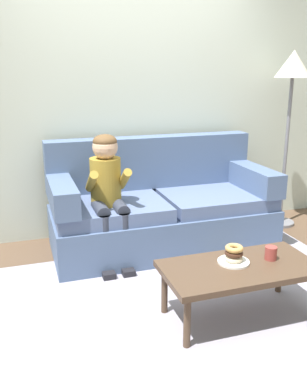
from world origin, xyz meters
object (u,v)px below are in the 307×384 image
at_px(couch, 160,209).
at_px(coffee_table, 240,271).
at_px(toy_controller, 234,269).
at_px(mug, 271,253).
at_px(floor_lamp, 292,81).
at_px(donut, 234,258).
at_px(person_child, 108,187).

xyz_separation_m(couch, coffee_table, (0.09, -1.34, -0.01)).
xyz_separation_m(couch, toy_controller, (0.39, -0.73, -0.33)).
height_order(mug, toy_controller, mug).
bearing_deg(couch, coffee_table, -86.22).
xyz_separation_m(coffee_table, floor_lamp, (1.33, 1.46, 1.16)).
bearing_deg(donut, floor_lamp, 46.28).
xyz_separation_m(donut, floor_lamp, (1.35, 1.41, 1.09)).
bearing_deg(donut, toy_controller, 59.66).
bearing_deg(coffee_table, couch, 93.78).
relative_size(couch, donut, 16.75).
relative_size(person_child, floor_lamp, 0.61).
height_order(coffee_table, floor_lamp, floor_lamp).
relative_size(donut, toy_controller, 0.53).
bearing_deg(floor_lamp, couch, -174.81).
distance_m(donut, toy_controller, 0.75).
bearing_deg(person_child, donut, -60.60).
xyz_separation_m(donut, mug, (0.26, -0.03, 0.01)).
bearing_deg(donut, couch, 92.92).
relative_size(couch, mug, 22.33).
distance_m(person_child, floor_lamp, 2.15).
height_order(coffee_table, donut, donut).
bearing_deg(mug, donut, 173.61).
xyz_separation_m(person_child, mug, (0.87, -1.10, -0.24)).
bearing_deg(coffee_table, person_child, 119.15).
bearing_deg(person_child, toy_controller, -29.36).
bearing_deg(mug, coffee_table, -174.62).
bearing_deg(toy_controller, mug, -81.92).
height_order(couch, coffee_table, couch).
bearing_deg(couch, person_child, -158.46).
height_order(person_child, donut, person_child).
bearing_deg(mug, person_child, 128.19).
height_order(couch, person_child, person_child).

